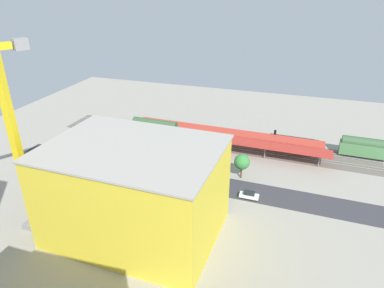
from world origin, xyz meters
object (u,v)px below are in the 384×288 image
tower_crane (7,134)px  traffic_light (155,151)px  parked_car_0 (249,195)px  platform_canopy_far (225,131)px  parked_car_2 (183,184)px  locomotive (295,143)px  box_truck_0 (192,183)px  parked_car_3 (156,179)px  street_tree_3 (242,162)px  passenger_coach (375,149)px  street_tree_0 (201,157)px  street_tree_2 (90,141)px  street_tree_1 (182,153)px  construction_building (135,192)px  parked_car_1 (213,190)px  platform_canopy_near (215,138)px  freight_coach_far (155,128)px  street_tree_4 (196,155)px

tower_crane → traffic_light: tower_crane is taller
parked_car_0 → platform_canopy_far: bearing=-66.4°
parked_car_2 → locomotive: bearing=-129.1°
parked_car_2 → tower_crane: (25.52, 25.89, 21.28)m
parked_car_0 → box_truck_0: (14.58, 0.36, 0.84)m
parked_car_3 → street_tree_3: bearing=-156.6°
parked_car_2 → parked_car_3: 7.58m
platform_canopy_far → passenger_coach: bearing=-176.9°
parked_car_0 → traffic_light: bearing=-16.0°
street_tree_0 → street_tree_2: size_ratio=0.95×
parked_car_0 → tower_crane: tower_crane is taller
passenger_coach → parked_car_0: (31.43, 32.24, -2.44)m
street_tree_1 → street_tree_3: 16.56m
street_tree_1 → street_tree_2: 29.41m
locomotive → street_tree_2: size_ratio=2.40×
parked_car_0 → construction_building: (20.29, 19.17, 8.79)m
parked_car_1 → parked_car_2: parked_car_2 is taller
parked_car_1 → street_tree_3: 11.47m
box_truck_0 → street_tree_2: 36.39m
parked_car_3 → platform_canopy_far: bearing=-111.4°
street_tree_3 → platform_canopy_near: bearing=-52.0°
platform_canopy_far → freight_coach_far: freight_coach_far is taller
passenger_coach → traffic_light: (59.65, 24.15, 1.45)m
parked_car_0 → box_truck_0: 14.61m
locomotive → parked_car_0: size_ratio=3.46×
parked_car_0 → street_tree_3: 10.58m
parked_car_3 → parked_car_2: bearing=-179.2°
street_tree_4 → parked_car_0: bearing=151.6°
parked_car_0 → street_tree_1: size_ratio=0.64×
parked_car_2 → construction_building: size_ratio=0.14×
box_truck_0 → street_tree_1: (5.68, -8.80, 3.50)m
platform_canopy_far → street_tree_0: 20.86m
freight_coach_far → street_tree_0: (-21.50, 17.91, 1.15)m
freight_coach_far → traffic_light: (-8.27, 18.89, 1.46)m
platform_canopy_near → parked_car_2: bearing=83.5°
street_tree_2 → traffic_light: (-21.43, 0.83, 0.27)m
street_tree_1 → street_tree_2: street_tree_1 is taller
parked_car_2 → tower_crane: size_ratio=0.12×
parked_car_3 → street_tree_3: (-20.96, -9.07, 4.02)m
street_tree_3 → tower_crane: bearing=41.9°
passenger_coach → parked_car_3: 64.74m
street_tree_0 → parked_car_2: bearing=76.8°
platform_canopy_far → parked_car_1: (-3.98, 30.05, -3.11)m
construction_building → traffic_light: size_ratio=4.58×
street_tree_3 → street_tree_4: street_tree_4 is taller
street_tree_3 → parked_car_2: bearing=33.8°
parked_car_0 → construction_building: 29.27m
locomotive → construction_building: 59.68m
traffic_light → locomotive: bearing=-147.0°
platform_canopy_far → traffic_light: traffic_light is taller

